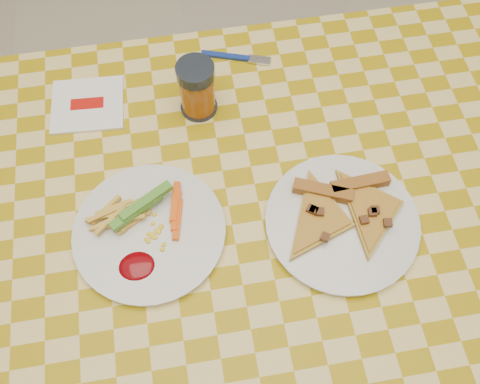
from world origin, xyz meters
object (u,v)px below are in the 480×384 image
object	(u,v)px
table	(233,242)
plate_left	(150,233)
drink_glass	(197,89)
plate_right	(342,223)

from	to	relation	value
table	plate_left	distance (m)	0.16
table	drink_glass	world-z (taller)	drink_glass
plate_right	drink_glass	world-z (taller)	drink_glass
plate_left	drink_glass	world-z (taller)	drink_glass
table	drink_glass	xyz separation A→B (m)	(-0.02, 0.25, 0.13)
drink_glass	plate_right	bearing A→B (deg)	-54.17
table	plate_left	size ratio (longest dim) A/B	5.21
plate_left	drink_glass	distance (m)	0.27
table	plate_left	bearing A→B (deg)	177.32
plate_left	plate_right	xyz separation A→B (m)	(0.32, -0.04, 0.00)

